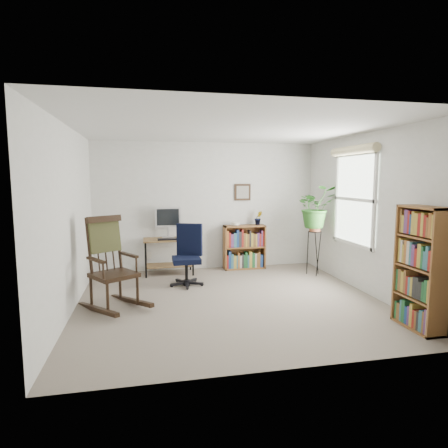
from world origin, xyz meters
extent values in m
cube|color=gray|center=(0.00, 0.00, 0.00)|extent=(4.20, 4.00, 0.00)
cube|color=silver|center=(0.00, 0.00, 2.40)|extent=(4.20, 4.00, 0.00)
cube|color=silver|center=(0.00, 2.00, 1.20)|extent=(4.20, 0.00, 2.40)
cube|color=silver|center=(0.00, -2.00, 1.20)|extent=(4.20, 0.00, 2.40)
cube|color=silver|center=(-2.10, 0.00, 1.20)|extent=(0.00, 4.00, 2.40)
cube|color=silver|center=(2.10, 0.00, 1.20)|extent=(0.00, 4.00, 2.40)
cube|color=black|center=(-0.75, 1.58, 0.66)|extent=(0.40, 0.15, 0.02)
imported|color=#2C6824|center=(1.80, 1.10, 1.59)|extent=(1.69, 1.87, 1.46)
imported|color=#2C6824|center=(0.97, 1.83, 0.89)|extent=(0.13, 0.24, 0.11)
camera|label=1|loc=(-1.13, -5.03, 1.72)|focal=30.00mm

